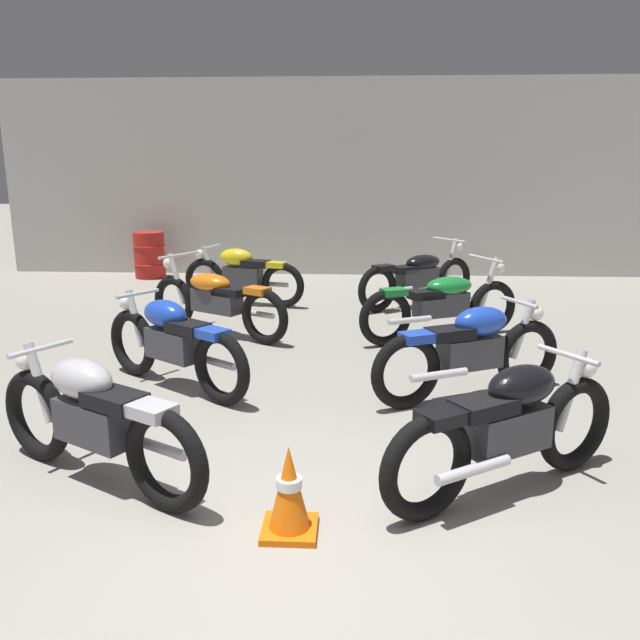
# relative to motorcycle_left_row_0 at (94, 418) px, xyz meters

# --- Properties ---
(ground_plane) EXTENTS (60.00, 60.00, 0.00)m
(ground_plane) POSITION_rel_motorcycle_left_row_0_xyz_m (1.36, -0.95, -0.46)
(ground_plane) COLOR gray
(back_wall) EXTENTS (12.68, 0.24, 3.60)m
(back_wall) POSITION_rel_motorcycle_left_row_0_xyz_m (1.36, 8.43, 1.34)
(back_wall) COLOR #B2B2AD
(back_wall) RESTS_ON ground
(motorcycle_left_row_0) EXTENTS (1.76, 1.08, 0.88)m
(motorcycle_left_row_0) POSITION_rel_motorcycle_left_row_0_xyz_m (0.00, 0.00, 0.00)
(motorcycle_left_row_0) COLOR black
(motorcycle_left_row_0) RESTS_ON ground
(motorcycle_left_row_1) EXTENTS (1.66, 1.24, 0.88)m
(motorcycle_left_row_1) POSITION_rel_motorcycle_left_row_0_xyz_m (0.01, 1.84, 0.00)
(motorcycle_left_row_1) COLOR black
(motorcycle_left_row_1) RESTS_ON ground
(motorcycle_left_row_2) EXTENTS (1.93, 1.21, 0.97)m
(motorcycle_left_row_2) POSITION_rel_motorcycle_left_row_0_xyz_m (-0.01, 3.79, -0.01)
(motorcycle_left_row_2) COLOR black
(motorcycle_left_row_2) RESTS_ON ground
(motorcycle_left_row_3) EXTENTS (1.92, 0.71, 0.88)m
(motorcycle_left_row_3) POSITION_rel_motorcycle_left_row_0_xyz_m (0.01, 5.56, 0.00)
(motorcycle_left_row_3) COLOR black
(motorcycle_left_row_3) RESTS_ON ground
(motorcycle_right_row_0) EXTENTS (1.71, 1.16, 0.88)m
(motorcycle_right_row_0) POSITION_rel_motorcycle_left_row_0_xyz_m (2.69, 0.02, 0.00)
(motorcycle_right_row_0) COLOR black
(motorcycle_right_row_0) RESTS_ON ground
(motorcycle_right_row_1) EXTENTS (1.83, 0.95, 0.88)m
(motorcycle_right_row_1) POSITION_rel_motorcycle_left_row_0_xyz_m (2.75, 1.73, 0.00)
(motorcycle_right_row_1) COLOR black
(motorcycle_right_row_1) RESTS_ON ground
(motorcycle_right_row_2) EXTENTS (2.01, 1.08, 0.97)m
(motorcycle_right_row_2) POSITION_rel_motorcycle_left_row_0_xyz_m (2.75, 3.73, -0.01)
(motorcycle_right_row_2) COLOR black
(motorcycle_right_row_2) RESTS_ON ground
(motorcycle_right_row_3) EXTENTS (1.81, 1.38, 0.97)m
(motorcycle_right_row_3) POSITION_rel_motorcycle_left_row_0_xyz_m (2.64, 5.60, -0.01)
(motorcycle_right_row_3) COLOR black
(motorcycle_right_row_3) RESTS_ON ground
(oil_drum) EXTENTS (0.59, 0.59, 0.85)m
(oil_drum) POSITION_rel_motorcycle_left_row_0_xyz_m (-2.12, 7.78, -0.03)
(oil_drum) COLOR red
(oil_drum) RESTS_ON ground
(traffic_cone) EXTENTS (0.32, 0.32, 0.54)m
(traffic_cone) POSITION_rel_motorcycle_left_row_0_xyz_m (1.34, -0.53, -0.20)
(traffic_cone) COLOR orange
(traffic_cone) RESTS_ON ground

